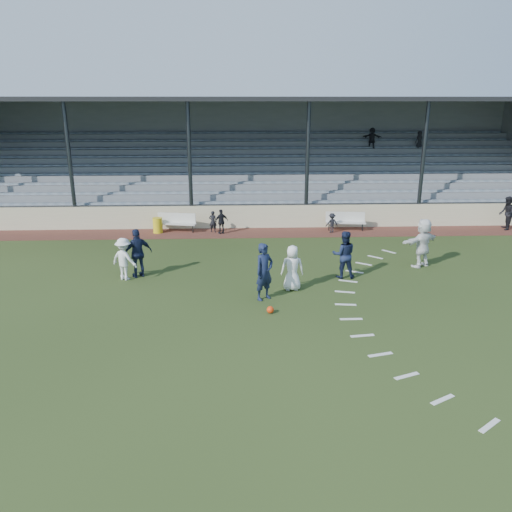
{
  "coord_description": "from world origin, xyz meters",
  "views": [
    {
      "loc": [
        -0.66,
        -13.99,
        6.52
      ],
      "look_at": [
        0.0,
        2.5,
        1.3
      ],
      "focal_mm": 35.0,
      "sensor_mm": 36.0,
      "label": 1
    }
  ],
  "objects_px": {
    "bench_right": "(345,219)",
    "official": "(507,213)",
    "bench_left": "(177,221)",
    "player_white_lead": "(292,268)",
    "player_navy_lead": "(264,272)",
    "football": "(270,310)",
    "trash_bin": "(158,225)"
  },
  "relations": [
    {
      "from": "bench_right",
      "to": "official",
      "type": "height_order",
      "value": "official"
    },
    {
      "from": "bench_left",
      "to": "bench_right",
      "type": "xyz_separation_m",
      "value": [
        8.66,
        -0.09,
        0.0
      ]
    },
    {
      "from": "bench_right",
      "to": "player_white_lead",
      "type": "relative_size",
      "value": 1.24
    },
    {
      "from": "bench_right",
      "to": "official",
      "type": "relative_size",
      "value": 1.18
    },
    {
      "from": "bench_right",
      "to": "player_navy_lead",
      "type": "xyz_separation_m",
      "value": [
        -4.69,
        -9.05,
        0.4
      ]
    },
    {
      "from": "bench_left",
      "to": "player_navy_lead",
      "type": "relative_size",
      "value": 1.04
    },
    {
      "from": "football",
      "to": "bench_right",
      "type": "bearing_deg",
      "value": 65.97
    },
    {
      "from": "bench_left",
      "to": "bench_right",
      "type": "height_order",
      "value": "same"
    },
    {
      "from": "player_white_lead",
      "to": "official",
      "type": "distance_m",
      "value": 14.43
    },
    {
      "from": "player_white_lead",
      "to": "player_navy_lead",
      "type": "height_order",
      "value": "player_navy_lead"
    },
    {
      "from": "bench_right",
      "to": "official",
      "type": "bearing_deg",
      "value": 4.82
    },
    {
      "from": "trash_bin",
      "to": "player_navy_lead",
      "type": "bearing_deg",
      "value": -61.27
    },
    {
      "from": "official",
      "to": "bench_left",
      "type": "bearing_deg",
      "value": -74.66
    },
    {
      "from": "bench_left",
      "to": "official",
      "type": "bearing_deg",
      "value": 10.6
    },
    {
      "from": "trash_bin",
      "to": "official",
      "type": "bearing_deg",
      "value": -0.18
    },
    {
      "from": "football",
      "to": "player_white_lead",
      "type": "xyz_separation_m",
      "value": [
        0.91,
        2.01,
        0.7
      ]
    },
    {
      "from": "official",
      "to": "player_white_lead",
      "type": "bearing_deg",
      "value": -39.87
    },
    {
      "from": "trash_bin",
      "to": "official",
      "type": "height_order",
      "value": "official"
    },
    {
      "from": "trash_bin",
      "to": "player_navy_lead",
      "type": "distance_m",
      "value": 10.2
    },
    {
      "from": "bench_left",
      "to": "bench_right",
      "type": "distance_m",
      "value": 8.66
    },
    {
      "from": "football",
      "to": "official",
      "type": "bearing_deg",
      "value": 37.98
    },
    {
      "from": "trash_bin",
      "to": "official",
      "type": "relative_size",
      "value": 0.45
    },
    {
      "from": "trash_bin",
      "to": "player_white_lead",
      "type": "distance_m",
      "value": 10.05
    },
    {
      "from": "trash_bin",
      "to": "player_navy_lead",
      "type": "height_order",
      "value": "player_navy_lead"
    },
    {
      "from": "player_white_lead",
      "to": "bench_right",
      "type": "bearing_deg",
      "value": -111.7
    },
    {
      "from": "bench_left",
      "to": "player_white_lead",
      "type": "relative_size",
      "value": 1.25
    },
    {
      "from": "bench_left",
      "to": "trash_bin",
      "type": "xyz_separation_m",
      "value": [
        -0.93,
        -0.21,
        -0.18
      ]
    },
    {
      "from": "bench_left",
      "to": "player_white_lead",
      "type": "distance_m",
      "value": 9.7
    },
    {
      "from": "bench_left",
      "to": "player_white_lead",
      "type": "bearing_deg",
      "value": -47.48
    },
    {
      "from": "bench_right",
      "to": "football",
      "type": "distance_m",
      "value": 11.22
    },
    {
      "from": "player_navy_lead",
      "to": "official",
      "type": "bearing_deg",
      "value": -3.67
    },
    {
      "from": "player_navy_lead",
      "to": "official",
      "type": "distance_m",
      "value": 15.76
    }
  ]
}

